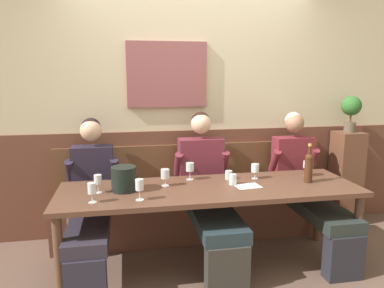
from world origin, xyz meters
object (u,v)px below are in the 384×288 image
at_px(wall_bench, 196,210).
at_px(person_center_left_seat, 307,184).
at_px(wine_glass_right_end, 92,190).
at_px(wine_glass_mid_left, 98,180).
at_px(wine_glass_center_rear, 139,186).
at_px(wine_glass_near_bucket, 308,165).
at_px(person_center_right_seat, 208,188).
at_px(potted_plant, 351,109).
at_px(person_right_seat, 91,196).
at_px(wine_bottle_amber_mid, 309,167).
at_px(water_tumbler_left, 233,179).
at_px(wine_glass_by_bottle, 165,175).
at_px(water_tumbler_right, 229,175).
at_px(dining_table, 210,195).
at_px(wine_glass_mid_right, 190,168).
at_px(ice_bucket, 124,179).
at_px(wine_glass_left_end, 255,169).

xyz_separation_m(wall_bench, person_center_left_seat, (1.03, -0.35, 0.33)).
relative_size(wine_glass_right_end, wine_glass_mid_left, 1.01).
height_order(wine_glass_center_rear, wine_glass_mid_left, wine_glass_center_rear).
xyz_separation_m(wine_glass_near_bucket, wine_glass_center_rear, (-1.57, -0.39, 0.01)).
distance_m(person_center_right_seat, potted_plant, 1.83).
relative_size(person_right_seat, wine_glass_mid_left, 8.44).
distance_m(wine_bottle_amber_mid, water_tumbler_left, 0.68).
relative_size(water_tumbler_left, potted_plant, 0.24).
xyz_separation_m(wine_glass_center_rear, water_tumbler_left, (0.80, 0.25, -0.06)).
bearing_deg(wine_glass_by_bottle, person_right_seat, 163.85).
bearing_deg(water_tumbler_right, potted_plant, 17.31).
height_order(wine_bottle_amber_mid, wine_glass_near_bucket, wine_bottle_amber_mid).
bearing_deg(person_right_seat, dining_table, -16.03).
bearing_deg(person_center_right_seat, person_right_seat, -179.76).
relative_size(dining_table, wine_glass_mid_right, 16.22).
bearing_deg(person_center_left_seat, wall_bench, 161.25).
height_order(wine_glass_right_end, water_tumbler_right, wine_glass_right_end).
xyz_separation_m(water_tumbler_right, potted_plant, (1.49, 0.46, 0.53)).
relative_size(person_right_seat, person_center_right_seat, 0.97).
height_order(wine_glass_center_rear, potted_plant, potted_plant).
height_order(ice_bucket, wine_glass_center_rear, ice_bucket).
height_order(wine_glass_left_end, wine_glass_mid_left, wine_glass_mid_left).
bearing_deg(person_center_left_seat, dining_table, -164.70).
bearing_deg(ice_bucket, wine_glass_mid_left, -175.05).
bearing_deg(person_center_right_seat, wine_glass_near_bucket, -7.35).
bearing_deg(water_tumbler_left, wine_bottle_amber_mid, -4.64).
distance_m(person_center_right_seat, wine_glass_left_end, 0.47).
distance_m(person_center_right_seat, water_tumbler_left, 0.34).
height_order(wall_bench, person_center_right_seat, person_center_right_seat).
relative_size(dining_table, ice_bucket, 12.39).
relative_size(wine_glass_near_bucket, water_tumbler_right, 1.81).
bearing_deg(wine_glass_right_end, wine_glass_near_bucket, 11.22).
relative_size(person_right_seat, wine_glass_mid_right, 8.11).
xyz_separation_m(wall_bench, water_tumbler_left, (0.21, -0.60, 0.49)).
distance_m(water_tumbler_right, potted_plant, 1.65).
relative_size(wall_bench, potted_plant, 7.24).
relative_size(person_center_right_seat, person_center_left_seat, 1.02).
distance_m(person_right_seat, wine_glass_center_rear, 0.68).
bearing_deg(water_tumbler_right, person_center_right_seat, 152.68).
bearing_deg(person_center_left_seat, potted_plant, 29.71).
xyz_separation_m(wall_bench, wine_glass_near_bucket, (0.97, -0.46, 0.55)).
bearing_deg(water_tumbler_left, person_center_right_seat, 122.14).
relative_size(wine_glass_by_bottle, wine_glass_mid_left, 0.98).
distance_m(wine_glass_near_bucket, wine_glass_by_bottle, 1.34).
bearing_deg(wine_glass_mid_right, wine_bottle_amber_mid, -15.04).
distance_m(person_center_left_seat, wine_glass_near_bucket, 0.25).
xyz_separation_m(ice_bucket, wine_bottle_amber_mid, (1.59, -0.05, 0.04)).
height_order(wine_glass_mid_right, wine_glass_center_rear, wine_glass_center_rear).
bearing_deg(wall_bench, person_right_seat, -161.01).
bearing_deg(wine_glass_mid_left, wine_glass_near_bucket, 4.73).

